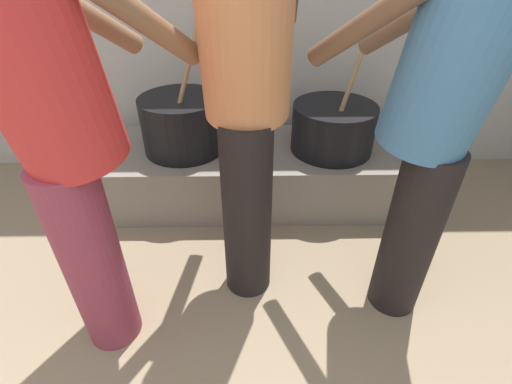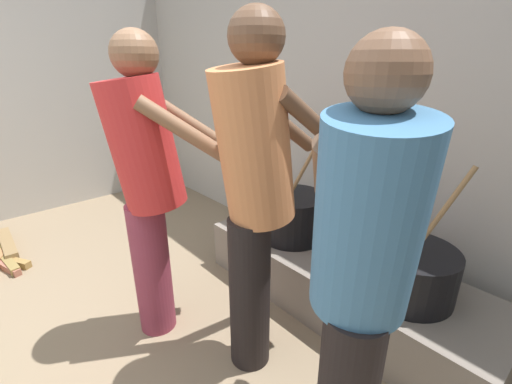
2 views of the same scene
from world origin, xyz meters
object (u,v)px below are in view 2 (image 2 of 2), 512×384
object	(u,v)px
cooking_pot_main	(293,216)
cook_in_red_shirt	(148,178)
cooking_pot_secondary	(410,272)
cook_in_blue_shirt	(361,271)
cook_in_orange_shirt	(255,186)

from	to	relation	value
cooking_pot_main	cook_in_red_shirt	world-z (taller)	cook_in_red_shirt
cooking_pot_main	cooking_pot_secondary	xyz separation A→B (m)	(0.82, -0.02, -0.02)
cooking_pot_main	cooking_pot_secondary	bearing A→B (deg)	-1.35
cooking_pot_secondary	cook_in_blue_shirt	world-z (taller)	cook_in_blue_shirt
cook_in_blue_shirt	cook_in_red_shirt	xyz separation A→B (m)	(-1.13, -0.13, 0.04)
cooking_pot_secondary	cook_in_orange_shirt	distance (m)	0.93
cooking_pot_secondary	cook_in_blue_shirt	size ratio (longest dim) A/B	0.46
cook_in_blue_shirt	cooking_pot_main	bearing A→B (deg)	141.40
cooking_pot_main	cook_in_orange_shirt	bearing A→B (deg)	-61.37
cooking_pot_secondary	cook_in_orange_shirt	xyz separation A→B (m)	(-0.47, -0.63, 0.49)
cook_in_blue_shirt	cook_in_orange_shirt	world-z (taller)	cook_in_orange_shirt
cooking_pot_secondary	cook_in_orange_shirt	world-z (taller)	cook_in_orange_shirt
cook_in_blue_shirt	cook_in_orange_shirt	size ratio (longest dim) A/B	0.93
cooking_pot_secondary	cook_in_orange_shirt	size ratio (longest dim) A/B	0.43
cooking_pot_main	cook_in_blue_shirt	bearing A→B (deg)	-38.60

